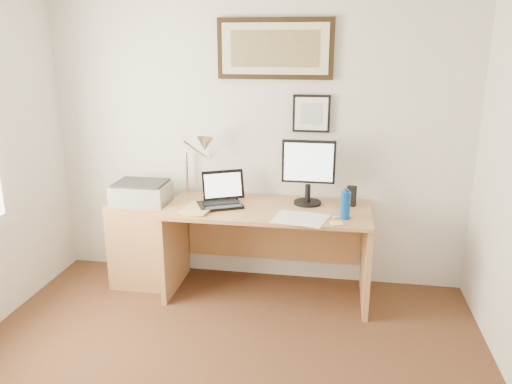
% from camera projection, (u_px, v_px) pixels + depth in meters
% --- Properties ---
extents(wall_back, '(3.50, 0.02, 2.50)m').
position_uv_depth(wall_back, '(257.00, 136.00, 4.15)').
color(wall_back, silver).
rests_on(wall_back, ground).
extents(side_cabinet, '(0.50, 0.40, 0.73)m').
position_uv_depth(side_cabinet, '(144.00, 242.00, 4.24)').
color(side_cabinet, '#A97647').
rests_on(side_cabinet, floor).
extents(water_bottle, '(0.07, 0.07, 0.21)m').
position_uv_depth(water_bottle, '(345.00, 205.00, 3.65)').
color(water_bottle, '#0B3F94').
rests_on(water_bottle, desk).
extents(bottle_cap, '(0.04, 0.04, 0.02)m').
position_uv_depth(bottle_cap, '(346.00, 190.00, 3.62)').
color(bottle_cap, '#0B3F94').
rests_on(bottle_cap, water_bottle).
extents(speaker, '(0.08, 0.08, 0.16)m').
position_uv_depth(speaker, '(351.00, 196.00, 3.95)').
color(speaker, black).
rests_on(speaker, desk).
extents(paper_sheet_a, '(0.26, 0.34, 0.00)m').
position_uv_depth(paper_sheet_a, '(289.00, 218.00, 3.69)').
color(paper_sheet_a, white).
rests_on(paper_sheet_a, desk).
extents(paper_sheet_b, '(0.29, 0.36, 0.00)m').
position_uv_depth(paper_sheet_b, '(311.00, 220.00, 3.65)').
color(paper_sheet_b, white).
rests_on(paper_sheet_b, desk).
extents(sticky_pad, '(0.10, 0.10, 0.01)m').
position_uv_depth(sticky_pad, '(337.00, 223.00, 3.56)').
color(sticky_pad, '#F8E075').
rests_on(sticky_pad, desk).
extents(marker_pen, '(0.14, 0.06, 0.02)m').
position_uv_depth(marker_pen, '(342.00, 217.00, 3.69)').
color(marker_pen, white).
rests_on(marker_pen, desk).
extents(book, '(0.25, 0.32, 0.02)m').
position_uv_depth(book, '(186.00, 207.00, 3.89)').
color(book, tan).
rests_on(book, desk).
extents(desk, '(1.60, 0.70, 0.75)m').
position_uv_depth(desk, '(269.00, 232.00, 4.07)').
color(desk, '#A97647').
rests_on(desk, floor).
extents(laptop, '(0.41, 0.42, 0.26)m').
position_uv_depth(laptop, '(221.00, 198.00, 3.98)').
color(laptop, black).
rests_on(laptop, desk).
extents(lcd_monitor, '(0.42, 0.22, 0.52)m').
position_uv_depth(lcd_monitor, '(308.00, 169.00, 3.93)').
color(lcd_monitor, black).
rests_on(lcd_monitor, desk).
extents(printer, '(0.44, 0.34, 0.18)m').
position_uv_depth(printer, '(142.00, 192.00, 4.08)').
color(printer, '#9E9EA0').
rests_on(printer, side_cabinet).
extents(desk_lamp, '(0.29, 0.27, 0.53)m').
position_uv_depth(desk_lamp, '(203.00, 146.00, 4.05)').
color(desk_lamp, silver).
rests_on(desk_lamp, desk).
extents(picture_large, '(0.92, 0.04, 0.47)m').
position_uv_depth(picture_large, '(275.00, 49.00, 3.90)').
color(picture_large, black).
rests_on(picture_large, wall_back).
extents(picture_small, '(0.30, 0.03, 0.30)m').
position_uv_depth(picture_small, '(311.00, 114.00, 4.00)').
color(picture_small, black).
rests_on(picture_small, wall_back).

